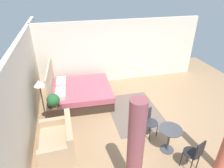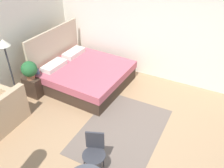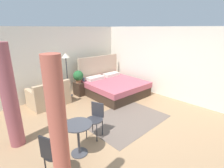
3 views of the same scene
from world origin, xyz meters
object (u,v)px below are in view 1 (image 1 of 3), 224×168
(vase, at_px, (55,102))
(balcony_table, at_px, (169,136))
(bed, at_px, (80,93))
(couch, at_px, (59,142))
(cafe_chair_near_couch, at_px, (149,120))
(floor_lamp, at_px, (41,92))
(nightstand, at_px, (55,113))
(potted_plant, at_px, (53,101))
(cafe_chair_near_window, at_px, (195,153))

(vase, relative_size, balcony_table, 0.22)
(bed, bearing_deg, couch, 161.68)
(couch, relative_size, cafe_chair_near_couch, 1.50)
(vase, distance_m, floor_lamp, 0.91)
(balcony_table, bearing_deg, vase, 52.73)
(bed, xyz_separation_m, nightstand, (-0.93, 0.83, -0.05))
(floor_lamp, bearing_deg, balcony_table, -117.20)
(nightstand, relative_size, potted_plant, 1.11)
(nightstand, distance_m, vase, 0.35)
(floor_lamp, relative_size, balcony_table, 2.35)
(nightstand, relative_size, floor_lamp, 0.31)
(nightstand, distance_m, potted_plant, 0.52)
(couch, xyz_separation_m, balcony_table, (-0.64, -2.65, 0.18))
(bed, bearing_deg, potted_plant, 141.38)
(floor_lamp, xyz_separation_m, cafe_chair_near_window, (-2.19, -3.21, -0.73))
(bed, xyz_separation_m, cafe_chair_near_window, (-3.54, -2.15, 0.23))
(bed, bearing_deg, nightstand, 138.11)
(couch, bearing_deg, nightstand, 4.12)
(floor_lamp, bearing_deg, bed, -38.16)
(bed, distance_m, vase, 1.18)
(cafe_chair_near_window, bearing_deg, nightstand, 48.85)
(vase, xyz_separation_m, balcony_table, (-2.07, -2.72, -0.11))
(potted_plant, bearing_deg, floor_lamp, 143.35)
(nightstand, xyz_separation_m, floor_lamp, (-0.42, 0.23, 1.01))
(balcony_table, distance_m, cafe_chair_near_couch, 0.71)
(potted_plant, relative_size, vase, 3.09)
(nightstand, bearing_deg, couch, -175.88)
(potted_plant, height_order, floor_lamp, floor_lamp)
(nightstand, height_order, floor_lamp, floor_lamp)
(couch, height_order, nightstand, couch)
(potted_plant, bearing_deg, bed, -38.62)
(floor_lamp, xyz_separation_m, cafe_chair_near_couch, (-0.87, -2.71, -0.76))
(cafe_chair_near_couch, bearing_deg, nightstand, 62.60)
(vase, xyz_separation_m, floor_lamp, (-0.54, 0.25, 0.69))
(balcony_table, distance_m, cafe_chair_near_window, 0.71)
(balcony_table, bearing_deg, potted_plant, 55.94)
(bed, distance_m, cafe_chair_near_window, 4.15)
(potted_plant, xyz_separation_m, cafe_chair_near_couch, (-1.19, -2.47, -0.26))
(couch, bearing_deg, cafe_chair_near_couch, -89.54)
(potted_plant, bearing_deg, cafe_chair_near_couch, -115.65)
(vase, bearing_deg, potted_plant, 175.95)
(bed, xyz_separation_m, potted_plant, (-1.03, 0.82, 0.45))
(nightstand, bearing_deg, cafe_chair_near_window, -131.15)
(bed, height_order, nightstand, bed)
(couch, height_order, vase, couch)
(potted_plant, bearing_deg, cafe_chair_near_window, -130.15)
(floor_lamp, height_order, cafe_chair_near_window, floor_lamp)
(nightstand, relative_size, balcony_table, 0.74)
(bed, height_order, cafe_chair_near_couch, bed)
(nightstand, distance_m, balcony_table, 3.37)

